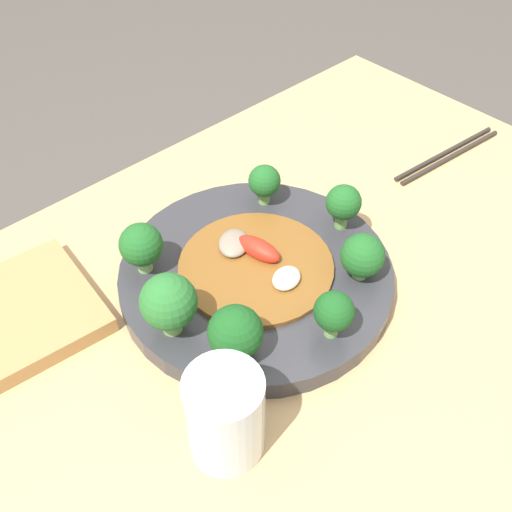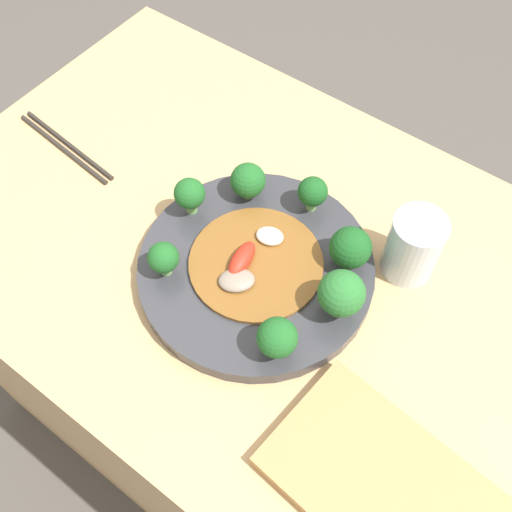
% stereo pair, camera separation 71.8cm
% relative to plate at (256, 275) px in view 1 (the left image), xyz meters
% --- Properties ---
extents(table, '(0.96, 0.65, 0.74)m').
position_rel_plate_xyz_m(table, '(-0.04, 0.03, -0.38)').
color(table, tan).
rests_on(table, ground_plane).
extents(plate, '(0.32, 0.32, 0.02)m').
position_rel_plate_xyz_m(plate, '(0.00, 0.00, 0.00)').
color(plate, '#333338').
rests_on(plate, table).
extents(broccoli_northeast, '(0.06, 0.06, 0.06)m').
position_rel_plate_xyz_m(broccoli_northeast, '(0.10, 0.07, 0.05)').
color(broccoli_northeast, '#89B76B').
rests_on(broccoli_northeast, plate).
extents(broccoli_northwest, '(0.05, 0.05, 0.06)m').
position_rel_plate_xyz_m(broccoli_northwest, '(-0.08, 0.09, 0.04)').
color(broccoli_northwest, '#89B76B').
rests_on(broccoli_northwest, plate).
extents(broccoli_southeast, '(0.05, 0.05, 0.06)m').
position_rel_plate_xyz_m(broccoli_southeast, '(0.09, -0.09, 0.05)').
color(broccoli_southeast, '#89B76B').
rests_on(broccoli_southeast, plate).
extents(broccoli_north, '(0.04, 0.04, 0.06)m').
position_rel_plate_xyz_m(broccoli_north, '(0.01, 0.12, 0.05)').
color(broccoli_north, '#7AAD5B').
rests_on(broccoli_north, plate).
extents(broccoli_west, '(0.04, 0.04, 0.06)m').
position_rel_plate_xyz_m(broccoli_west, '(-0.13, 0.02, 0.05)').
color(broccoli_west, '#70A356').
rests_on(broccoli_west, plate).
extents(broccoli_east, '(0.06, 0.06, 0.07)m').
position_rel_plate_xyz_m(broccoli_east, '(0.12, 0.01, 0.06)').
color(broccoli_east, '#7AAD5B').
rests_on(broccoli_east, plate).
extents(broccoli_southwest, '(0.04, 0.04, 0.06)m').
position_rel_plate_xyz_m(broccoli_southwest, '(-0.09, -0.08, 0.05)').
color(broccoli_southwest, '#7AAD5B').
rests_on(broccoli_southwest, plate).
extents(stirfry_center, '(0.18, 0.18, 0.02)m').
position_rel_plate_xyz_m(stirfry_center, '(-0.00, -0.00, 0.02)').
color(stirfry_center, brown).
rests_on(stirfry_center, plate).
extents(drinking_glass, '(0.07, 0.07, 0.10)m').
position_rel_plate_xyz_m(drinking_glass, '(0.16, 0.13, 0.04)').
color(drinking_glass, silver).
rests_on(drinking_glass, table).
extents(chopsticks, '(0.21, 0.04, 0.01)m').
position_rel_plate_xyz_m(chopsticks, '(-0.38, 0.01, -0.01)').
color(chopsticks, '#2D2823').
rests_on(chopsticks, table).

